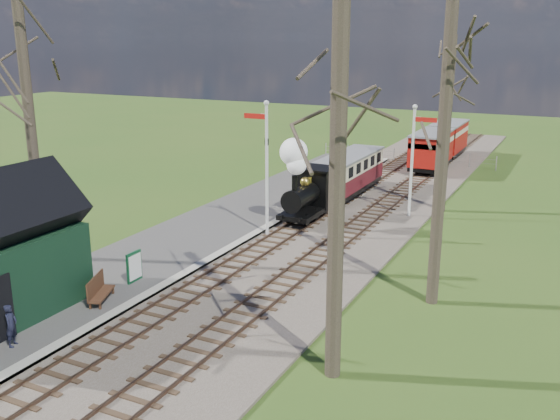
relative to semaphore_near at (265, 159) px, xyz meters
The scene contains 17 objects.
distant_hills 52.33m from the semaphore_near, 87.43° to the left, with size 114.40×48.00×22.02m.
ballast_bed 7.28m from the semaphore_near, 70.97° to the left, with size 8.00×60.00×0.10m, color brown.
track_near 7.00m from the semaphore_near, 82.70° to the left, with size 1.60×60.00×0.15m.
track_far 7.73m from the semaphore_near, 60.68° to the left, with size 1.60×60.00×0.15m.
platform 4.88m from the semaphore_near, 143.78° to the right, with size 5.00×44.00×0.20m, color #474442.
coping_strip 4.07m from the semaphore_near, 102.16° to the right, with size 0.40×44.00×0.21m, color #B2AD9E.
semaphore_near is the anchor object (origin of this frame).
semaphore_far 7.91m from the semaphore_near, 49.40° to the left, with size 1.22×0.24×5.72m.
bare_trees 6.46m from the semaphore_near, 70.39° to the right, with size 15.51×22.39×12.00m.
fence_line 20.26m from the semaphore_near, 86.94° to the left, with size 12.60×0.08×1.00m.
locomotive 3.41m from the semaphore_near, 75.24° to the left, with size 1.68×3.92×4.20m.
coach 9.23m from the semaphore_near, 85.08° to the left, with size 1.96×6.72×2.06m.
red_carriage_a 18.19m from the semaphore_near, 79.25° to the left, with size 2.07×5.13×2.18m.
red_carriage_b 23.59m from the semaphore_near, 81.76° to the left, with size 2.07×5.13×2.18m.
sign_board 8.08m from the semaphore_near, 101.88° to the right, with size 0.10×0.77×1.13m.
bench 9.95m from the semaphore_near, 99.15° to the right, with size 1.00×1.59×0.88m.
person 13.31m from the semaphore_near, 96.74° to the right, with size 0.47×0.31×1.28m, color black.
Camera 1 is at (11.94, -8.19, 8.85)m, focal length 40.00 mm.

